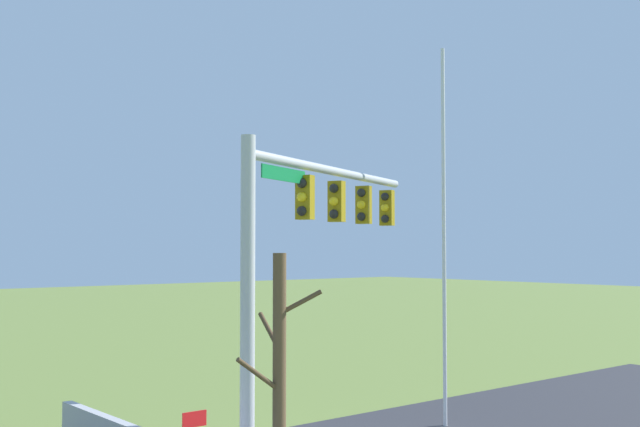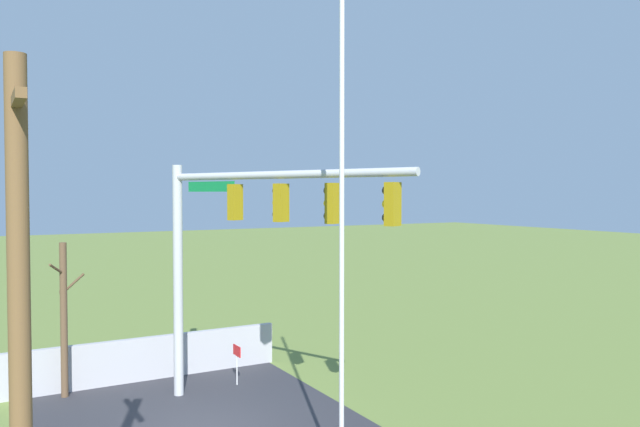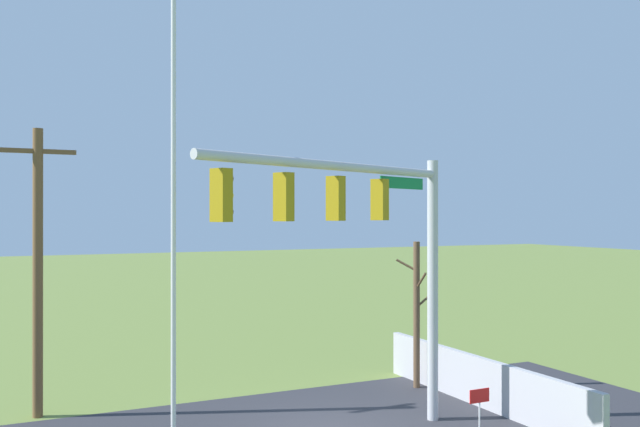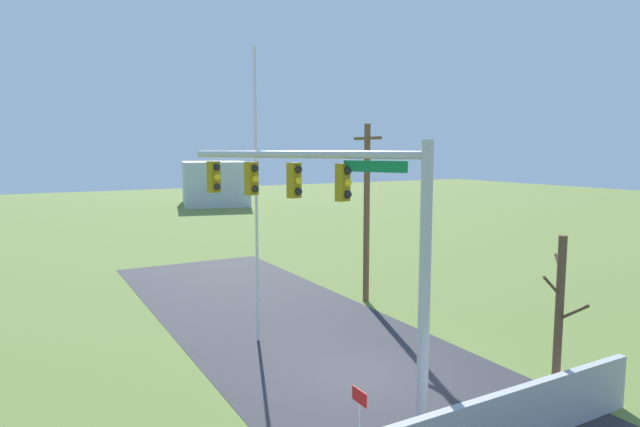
{
  "view_description": "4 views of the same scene",
  "coord_description": "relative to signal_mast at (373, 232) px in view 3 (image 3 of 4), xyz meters",
  "views": [
    {
      "loc": [
        11.29,
        11.9,
        4.54
      ],
      "look_at": [
        -0.43,
        -2.1,
        5.38
      ],
      "focal_mm": 43.75,
      "sensor_mm": 36.0,
      "label": 1
    },
    {
      "loc": [
        -14.57,
        4.86,
        5.9
      ],
      "look_at": [
        -1.31,
        -2.63,
        5.39
      ],
      "focal_mm": 34.47,
      "sensor_mm": 36.0,
      "label": 2
    },
    {
      "loc": [
        -7.28,
        -14.82,
        5.31
      ],
      "look_at": [
        -1.49,
        -2.67,
        5.33
      ],
      "focal_mm": 38.06,
      "sensor_mm": 36.0,
      "label": 3
    },
    {
      "loc": [
        12.34,
        -8.42,
        6.46
      ],
      "look_at": [
        -0.3,
        -1.27,
        4.76
      ],
      "focal_mm": 30.16,
      "sensor_mm": 36.0,
      "label": 4
    }
  ],
  "objects": [
    {
      "name": "signal_mast",
      "position": [
        0.0,
        0.0,
        0.0
      ],
      "size": [
        7.3,
        3.35,
        6.71
      ],
      "color": "#B2B5BA",
      "rests_on": "ground_plane"
    },
    {
      "name": "flagpole",
      "position": [
        -4.67,
        -0.23,
        -0.0
      ],
      "size": [
        0.1,
        0.1,
        9.8
      ],
      "primitive_type": "cylinder",
      "color": "silver",
      "rests_on": "ground_plane"
    },
    {
      "name": "open_sign",
      "position": [
        2.41,
        -0.79,
        -4.0
      ],
      "size": [
        0.56,
        0.04,
        1.22
      ],
      "color": "silver",
      "rests_on": "ground_plane"
    },
    {
      "name": "bare_tree",
      "position": [
        3.82,
        3.96,
        -2.6
      ],
      "size": [
        1.27,
        1.02,
        4.48
      ],
      "color": "brown",
      "rests_on": "ground_plane"
    },
    {
      "name": "sidewalk_corner",
      "position": [
        3.37,
        1.04,
        -4.9
      ],
      "size": [
        6.0,
        6.0,
        0.01
      ],
      "primitive_type": "cube",
      "color": "#B7B5AD",
      "rests_on": "ground_plane"
    },
    {
      "name": "utility_pole",
      "position": [
        -6.84,
        5.7,
        -0.96
      ],
      "size": [
        1.9,
        0.26,
        7.57
      ],
      "color": "brown",
      "rests_on": "ground_plane"
    },
    {
      "name": "retaining_fence",
      "position": [
        4.28,
        1.54,
        -4.22
      ],
      "size": [
        0.2,
        8.7,
        1.36
      ],
      "primitive_type": "cube",
      "color": "#A8A8AD",
      "rests_on": "ground_plane"
    }
  ]
}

